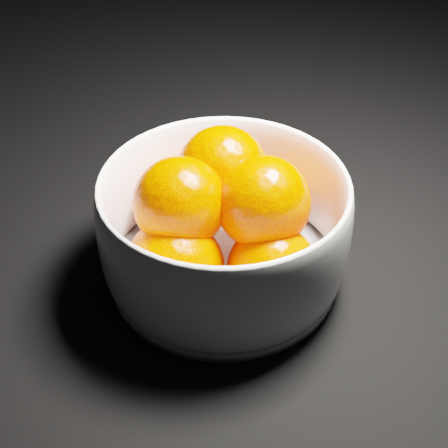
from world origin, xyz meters
name	(u,v)px	position (x,y,z in m)	size (l,w,h in m)	color
bowl	(224,229)	(-0.25, 0.24, 0.06)	(0.24, 0.24, 0.12)	white
orange_pile	(219,217)	(-0.26, 0.24, 0.08)	(0.20, 0.21, 0.14)	#FF4200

